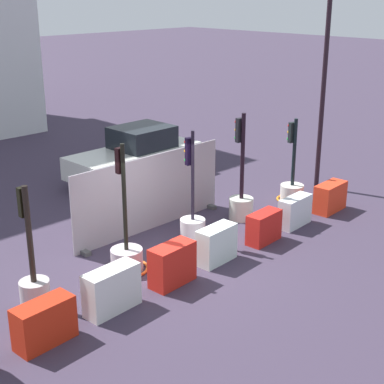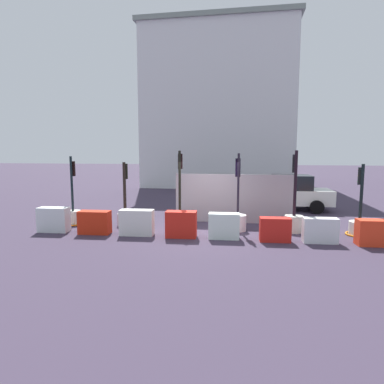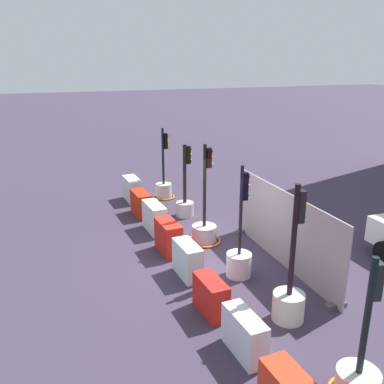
{
  "view_description": "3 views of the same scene",
  "coord_description": "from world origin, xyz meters",
  "px_view_note": "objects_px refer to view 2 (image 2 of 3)",
  "views": [
    {
      "loc": [
        -8.22,
        -9.04,
        5.97
      ],
      "look_at": [
        1.22,
        0.44,
        1.26
      ],
      "focal_mm": 54.48,
      "sensor_mm": 36.0,
      "label": 1
    },
    {
      "loc": [
        1.44,
        -11.56,
        2.89
      ],
      "look_at": [
        -0.51,
        0.17,
        1.42
      ],
      "focal_mm": 30.82,
      "sensor_mm": 36.0,
      "label": 2
    },
    {
      "loc": [
        9.47,
        -3.92,
        5.16
      ],
      "look_at": [
        -1.01,
        -0.09,
        1.57
      ],
      "focal_mm": 39.19,
      "sensor_mm": 36.0,
      "label": 3
    }
  ],
  "objects_px": {
    "construction_barrier_0": "(54,220)",
    "traffic_light_3": "(238,217)",
    "traffic_light_2": "(180,219)",
    "construction_barrier_6": "(320,230)",
    "traffic_light_4": "(294,216)",
    "construction_barrier_7": "(375,233)",
    "traffic_light_5": "(359,224)",
    "construction_barrier_4": "(224,226)",
    "car_white_van": "(286,193)",
    "construction_barrier_5": "(275,230)",
    "traffic_light_0": "(73,214)",
    "construction_barrier_3": "(181,224)",
    "traffic_light_1": "(125,212)",
    "construction_barrier_1": "(95,222)",
    "construction_barrier_2": "(137,222)"
  },
  "relations": [
    {
      "from": "construction_barrier_0",
      "to": "traffic_light_3",
      "type": "bearing_deg",
      "value": 10.73
    },
    {
      "from": "traffic_light_2",
      "to": "construction_barrier_6",
      "type": "bearing_deg",
      "value": -13.23
    },
    {
      "from": "traffic_light_3",
      "to": "traffic_light_4",
      "type": "distance_m",
      "value": 2.01
    },
    {
      "from": "traffic_light_2",
      "to": "construction_barrier_7",
      "type": "bearing_deg",
      "value": -10.42
    },
    {
      "from": "traffic_light_2",
      "to": "construction_barrier_0",
      "type": "bearing_deg",
      "value": -165.15
    },
    {
      "from": "traffic_light_5",
      "to": "construction_barrier_4",
      "type": "relative_size",
      "value": 2.38
    },
    {
      "from": "construction_barrier_0",
      "to": "car_white_van",
      "type": "height_order",
      "value": "car_white_van"
    },
    {
      "from": "construction_barrier_4",
      "to": "construction_barrier_7",
      "type": "distance_m",
      "value": 4.65
    },
    {
      "from": "construction_barrier_5",
      "to": "construction_barrier_6",
      "type": "xyz_separation_m",
      "value": [
        1.4,
        0.07,
        0.01
      ]
    },
    {
      "from": "construction_barrier_6",
      "to": "construction_barrier_4",
      "type": "bearing_deg",
      "value": -179.85
    },
    {
      "from": "traffic_light_3",
      "to": "traffic_light_0",
      "type": "bearing_deg",
      "value": -179.77
    },
    {
      "from": "construction_barrier_0",
      "to": "construction_barrier_6",
      "type": "xyz_separation_m",
      "value": [
        9.17,
        0.05,
        -0.04
      ]
    },
    {
      "from": "traffic_light_2",
      "to": "construction_barrier_0",
      "type": "xyz_separation_m",
      "value": [
        -4.41,
        -1.17,
        0.05
      ]
    },
    {
      "from": "construction_barrier_5",
      "to": "construction_barrier_0",
      "type": "bearing_deg",
      "value": 179.82
    },
    {
      "from": "traffic_light_3",
      "to": "traffic_light_4",
      "type": "relative_size",
      "value": 0.96
    },
    {
      "from": "construction_barrier_3",
      "to": "construction_barrier_6",
      "type": "distance_m",
      "value": 4.48
    },
    {
      "from": "traffic_light_5",
      "to": "construction_barrier_0",
      "type": "relative_size",
      "value": 2.23
    },
    {
      "from": "traffic_light_3",
      "to": "construction_barrier_0",
      "type": "relative_size",
      "value": 2.55
    },
    {
      "from": "traffic_light_3",
      "to": "traffic_light_5",
      "type": "distance_m",
      "value": 4.17
    },
    {
      "from": "traffic_light_1",
      "to": "construction_barrier_6",
      "type": "height_order",
      "value": "traffic_light_1"
    },
    {
      "from": "construction_barrier_4",
      "to": "construction_barrier_6",
      "type": "xyz_separation_m",
      "value": [
        3.05,
        0.01,
        -0.03
      ]
    },
    {
      "from": "traffic_light_2",
      "to": "traffic_light_5",
      "type": "height_order",
      "value": "traffic_light_2"
    },
    {
      "from": "traffic_light_2",
      "to": "traffic_light_3",
      "type": "height_order",
      "value": "traffic_light_2"
    },
    {
      "from": "traffic_light_2",
      "to": "construction_barrier_3",
      "type": "height_order",
      "value": "traffic_light_2"
    },
    {
      "from": "traffic_light_1",
      "to": "construction_barrier_4",
      "type": "relative_size",
      "value": 2.39
    },
    {
      "from": "traffic_light_0",
      "to": "construction_barrier_7",
      "type": "relative_size",
      "value": 2.42
    },
    {
      "from": "construction_barrier_6",
      "to": "traffic_light_1",
      "type": "bearing_deg",
      "value": 169.49
    },
    {
      "from": "traffic_light_2",
      "to": "construction_barrier_5",
      "type": "relative_size",
      "value": 2.93
    },
    {
      "from": "construction_barrier_0",
      "to": "construction_barrier_3",
      "type": "relative_size",
      "value": 1.05
    },
    {
      "from": "traffic_light_5",
      "to": "construction_barrier_3",
      "type": "bearing_deg",
      "value": -168.01
    },
    {
      "from": "traffic_light_0",
      "to": "car_white_van",
      "type": "bearing_deg",
      "value": 29.17
    },
    {
      "from": "construction_barrier_4",
      "to": "construction_barrier_7",
      "type": "xyz_separation_m",
      "value": [
        4.65,
        -0.04,
        -0.03
      ]
    },
    {
      "from": "construction_barrier_1",
      "to": "traffic_light_5",
      "type": "bearing_deg",
      "value": 8.13
    },
    {
      "from": "construction_barrier_0",
      "to": "construction_barrier_7",
      "type": "relative_size",
      "value": 0.99
    },
    {
      "from": "traffic_light_1",
      "to": "construction_barrier_7",
      "type": "bearing_deg",
      "value": -8.91
    },
    {
      "from": "construction_barrier_6",
      "to": "traffic_light_0",
      "type": "bearing_deg",
      "value": 172.69
    },
    {
      "from": "traffic_light_5",
      "to": "construction_barrier_5",
      "type": "bearing_deg",
      "value": -156.35
    },
    {
      "from": "traffic_light_0",
      "to": "car_white_van",
      "type": "relative_size",
      "value": 0.6
    },
    {
      "from": "construction_barrier_0",
      "to": "construction_barrier_5",
      "type": "xyz_separation_m",
      "value": [
        7.77,
        -0.02,
        -0.05
      ]
    },
    {
      "from": "traffic_light_1",
      "to": "construction_barrier_0",
      "type": "bearing_deg",
      "value": -148.65
    },
    {
      "from": "traffic_light_3",
      "to": "construction_barrier_3",
      "type": "bearing_deg",
      "value": -145.87
    },
    {
      "from": "construction_barrier_2",
      "to": "car_white_van",
      "type": "relative_size",
      "value": 0.26
    },
    {
      "from": "construction_barrier_0",
      "to": "construction_barrier_4",
      "type": "bearing_deg",
      "value": 0.37
    },
    {
      "from": "traffic_light_5",
      "to": "construction_barrier_1",
      "type": "relative_size",
      "value": 2.2
    },
    {
      "from": "traffic_light_0",
      "to": "traffic_light_4",
      "type": "distance_m",
      "value": 8.47
    },
    {
      "from": "traffic_light_4",
      "to": "construction_barrier_7",
      "type": "relative_size",
      "value": 2.62
    },
    {
      "from": "traffic_light_4",
      "to": "construction_barrier_2",
      "type": "xyz_separation_m",
      "value": [
        -5.42,
        -1.37,
        -0.12
      ]
    },
    {
      "from": "construction_barrier_4",
      "to": "construction_barrier_5",
      "type": "relative_size",
      "value": 1.04
    },
    {
      "from": "traffic_light_5",
      "to": "construction_barrier_5",
      "type": "distance_m",
      "value": 3.21
    },
    {
      "from": "traffic_light_4",
      "to": "construction_barrier_3",
      "type": "distance_m",
      "value": 4.1
    }
  ]
}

